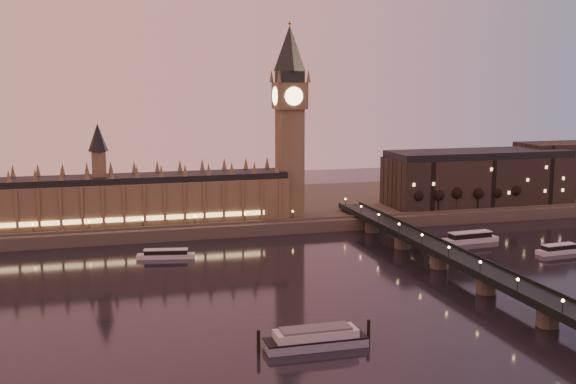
% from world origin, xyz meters
% --- Properties ---
extents(ground, '(700.00, 700.00, 0.00)m').
position_xyz_m(ground, '(0.00, 0.00, 0.00)').
color(ground, black).
rests_on(ground, ground).
extents(far_embankment, '(560.00, 130.00, 6.00)m').
position_xyz_m(far_embankment, '(30.00, 165.00, 3.00)').
color(far_embankment, '#423D35').
rests_on(far_embankment, ground).
extents(palace_of_westminster, '(180.00, 26.62, 52.00)m').
position_xyz_m(palace_of_westminster, '(-40.12, 120.99, 21.71)').
color(palace_of_westminster, brown).
rests_on(palace_of_westminster, ground).
extents(big_ben, '(17.68, 17.68, 104.00)m').
position_xyz_m(big_ben, '(53.99, 120.99, 63.95)').
color(big_ben, brown).
rests_on(big_ben, ground).
extents(westminster_bridge, '(13.20, 260.00, 15.30)m').
position_xyz_m(westminster_bridge, '(91.61, 0.00, 5.52)').
color(westminster_bridge, black).
rests_on(westminster_bridge, ground).
extents(city_block, '(155.00, 45.00, 34.00)m').
position_xyz_m(city_block, '(194.94, 130.93, 22.24)').
color(city_block, black).
rests_on(city_block, ground).
extents(bare_tree_0, '(6.35, 6.35, 12.91)m').
position_xyz_m(bare_tree_0, '(124.25, 109.00, 15.65)').
color(bare_tree_0, black).
rests_on(bare_tree_0, ground).
extents(bare_tree_1, '(6.35, 6.35, 12.91)m').
position_xyz_m(bare_tree_1, '(137.05, 109.00, 15.65)').
color(bare_tree_1, black).
rests_on(bare_tree_1, ground).
extents(bare_tree_2, '(6.35, 6.35, 12.91)m').
position_xyz_m(bare_tree_2, '(149.86, 109.00, 15.65)').
color(bare_tree_2, black).
rests_on(bare_tree_2, ground).
extents(bare_tree_3, '(6.35, 6.35, 12.91)m').
position_xyz_m(bare_tree_3, '(162.66, 109.00, 15.65)').
color(bare_tree_3, black).
rests_on(bare_tree_3, ground).
extents(bare_tree_4, '(6.35, 6.35, 12.91)m').
position_xyz_m(bare_tree_4, '(175.46, 109.00, 15.65)').
color(bare_tree_4, black).
rests_on(bare_tree_4, ground).
extents(bare_tree_5, '(6.35, 6.35, 12.91)m').
position_xyz_m(bare_tree_5, '(188.27, 109.00, 15.65)').
color(bare_tree_5, black).
rests_on(bare_tree_5, ground).
extents(cruise_boat_a, '(26.49, 10.17, 4.14)m').
position_xyz_m(cruise_boat_a, '(-19.04, 67.57, 1.83)').
color(cruise_boat_a, silver).
rests_on(cruise_boat_a, ground).
extents(cruise_boat_b, '(29.59, 9.70, 5.37)m').
position_xyz_m(cruise_boat_b, '(129.28, 58.97, 2.36)').
color(cruise_boat_b, silver).
rests_on(cruise_boat_b, ground).
extents(cruise_boat_c, '(22.55, 8.04, 4.42)m').
position_xyz_m(cruise_boat_c, '(157.47, 27.64, 1.95)').
color(cruise_boat_c, silver).
rests_on(cruise_boat_c, ground).
extents(moored_barge, '(36.04, 8.76, 6.61)m').
position_xyz_m(moored_barge, '(13.00, -54.37, 2.79)').
color(moored_barge, '#838BA7').
rests_on(moored_barge, ground).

